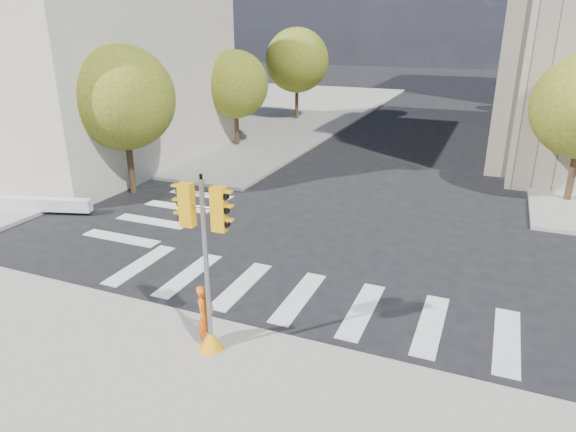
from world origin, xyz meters
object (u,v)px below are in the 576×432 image
object	(u,v)px
lamp_far	(565,63)
traffic_signal	(207,281)
photographer	(205,315)
planter_wall	(19,203)

from	to	relation	value
lamp_far	traffic_signal	size ratio (longest dim) A/B	1.94
lamp_far	photographer	distance (m)	34.51
traffic_signal	photographer	world-z (taller)	traffic_signal
traffic_signal	lamp_far	bearing A→B (deg)	73.44
traffic_signal	planter_wall	world-z (taller)	traffic_signal
photographer	traffic_signal	bearing A→B (deg)	-128.10
lamp_far	traffic_signal	distance (m)	34.51
lamp_far	photographer	world-z (taller)	lamp_far
photographer	planter_wall	world-z (taller)	photographer
lamp_far	planter_wall	bearing A→B (deg)	-126.93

